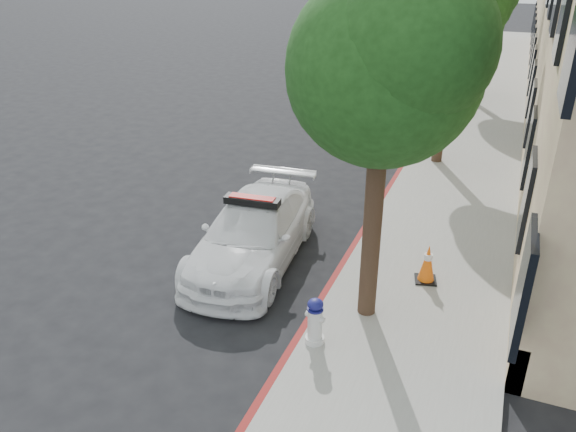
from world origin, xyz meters
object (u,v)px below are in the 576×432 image
(fire_hydrant, at_px, (315,321))
(traffic_cone, at_px, (427,263))
(police_car, at_px, (253,233))
(parked_car_mid, at_px, (410,98))
(parked_car_far, at_px, (407,72))

(fire_hydrant, height_order, traffic_cone, fire_hydrant)
(traffic_cone, bearing_deg, police_car, -175.09)
(parked_car_mid, height_order, traffic_cone, parked_car_mid)
(police_car, xyz_separation_m, parked_car_far, (-0.08, 16.22, 0.08))
(police_car, bearing_deg, parked_car_mid, 79.97)
(parked_car_far, bearing_deg, fire_hydrant, -81.87)
(parked_car_mid, distance_m, parked_car_far, 4.74)
(fire_hydrant, distance_m, traffic_cone, 2.80)
(parked_car_mid, relative_size, parked_car_far, 1.01)
(fire_hydrant, bearing_deg, traffic_cone, 77.05)
(fire_hydrant, bearing_deg, parked_car_far, 112.12)
(parked_car_mid, bearing_deg, parked_car_far, 106.60)
(parked_car_mid, distance_m, fire_hydrant, 13.82)
(parked_car_mid, distance_m, traffic_cone, 11.57)
(police_car, height_order, fire_hydrant, police_car)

